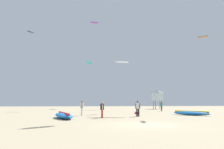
% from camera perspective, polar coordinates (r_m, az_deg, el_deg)
% --- Properties ---
extents(ground_plane, '(120.00, 120.00, 0.00)m').
position_cam_1_polar(ground_plane, '(16.30, 8.53, -12.78)').
color(ground_plane, '#C6B28C').
extents(person_foreground, '(0.37, 0.54, 1.64)m').
position_cam_1_polar(person_foreground, '(22.49, -2.59, -8.79)').
color(person_foreground, '#B21E23').
rests_on(person_foreground, ground).
extents(person_midground, '(0.36, 0.53, 1.60)m').
position_cam_1_polar(person_midground, '(39.40, 12.70, -7.88)').
color(person_midground, navy).
rests_on(person_midground, ground).
extents(person_left, '(0.40, 0.58, 1.76)m').
position_cam_1_polar(person_left, '(26.30, -7.83, -8.31)').
color(person_left, silver).
rests_on(person_left, ground).
extents(person_right, '(0.52, 0.39, 1.73)m').
position_cam_1_polar(person_right, '(24.75, 6.69, -8.45)').
color(person_right, black).
rests_on(person_right, ground).
extents(kite_grounded_near, '(3.98, 4.11, 0.53)m').
position_cam_1_polar(kite_grounded_near, '(28.40, 19.92, -9.42)').
color(kite_grounded_near, blue).
rests_on(kite_grounded_near, ground).
extents(kite_grounded_mid, '(2.83, 5.27, 0.64)m').
position_cam_1_polar(kite_grounded_mid, '(22.34, -12.44, -10.35)').
color(kite_grounded_mid, blue).
rests_on(kite_grounded_mid, ground).
extents(lifeguard_tower, '(2.30, 2.30, 4.15)m').
position_cam_1_polar(lifeguard_tower, '(50.56, 11.71, -5.26)').
color(lifeguard_tower, '#8C704C').
rests_on(lifeguard_tower, ground).
extents(cooler_box, '(0.56, 0.36, 0.32)m').
position_cam_1_polar(cooler_box, '(29.35, 6.52, -9.88)').
color(cooler_box, red).
rests_on(cooler_box, ground).
extents(kite_aloft_1, '(2.23, 1.08, 0.29)m').
position_cam_1_polar(kite_aloft_1, '(51.22, -4.64, 13.29)').
color(kite_aloft_1, purple).
extents(kite_aloft_3, '(1.87, 4.05, 0.44)m').
position_cam_1_polar(kite_aloft_3, '(55.57, -5.95, 3.10)').
color(kite_aloft_3, '#19B29E').
extents(kite_aloft_4, '(3.45, 1.38, 0.50)m').
position_cam_1_polar(kite_aloft_4, '(50.13, 2.50, 3.24)').
color(kite_aloft_4, white).
extents(kite_aloft_6, '(1.88, 2.08, 0.23)m').
position_cam_1_polar(kite_aloft_6, '(60.71, -20.39, 10.33)').
color(kite_aloft_6, '#2D2D33').
extents(kite_aloft_9, '(2.28, 2.20, 0.50)m').
position_cam_1_polar(kite_aloft_9, '(52.41, 22.59, 9.04)').
color(kite_aloft_9, orange).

